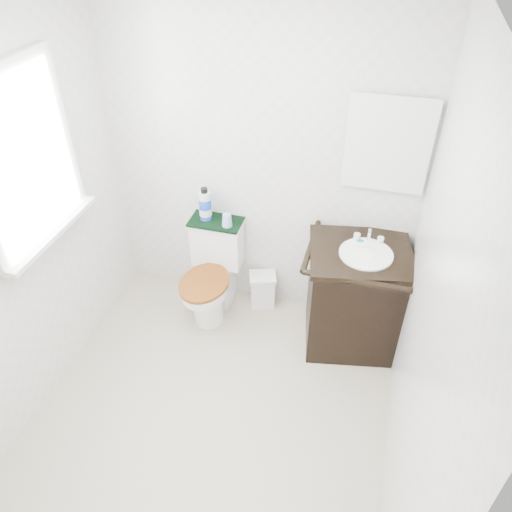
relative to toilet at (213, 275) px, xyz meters
The scene contains 15 objects.
floor 1.07m from the toilet, 72.55° to the right, with size 2.40×2.40×0.00m, color #BDB198.
ceiling 2.31m from the toilet, 72.55° to the right, with size 2.40×2.40×0.00m, color white.
wall_back 0.95m from the toilet, 36.80° to the left, with size 2.40×2.40×0.00m, color silver.
wall_front 2.36m from the toilet, 81.99° to the right, with size 2.40×2.40×0.00m, color silver.
wall_left 1.53m from the toilet, 129.28° to the right, with size 2.40×2.40×0.00m, color silver.
wall_right 1.92m from the toilet, 34.66° to the right, with size 2.40×2.40×0.00m, color silver.
window 1.61m from the toilet, 136.66° to the right, with size 0.02×0.70×0.90m, color white.
mirror 1.60m from the toilet, 10.29° to the left, with size 0.50×0.02×0.60m, color silver.
toilet is the anchor object (origin of this frame).
vanity 1.08m from the toilet, ahead, with size 0.76×0.68×0.92m.
trash_bin 0.42m from the toilet, 19.81° to the left, with size 0.24×0.22×0.30m.
towel 0.43m from the toilet, 90.00° to the left, with size 0.39×0.22×0.02m, color black.
mouthwash_bottle 0.56m from the toilet, 121.41° to the left, with size 0.09×0.09×0.25m.
cup 0.49m from the toilet, 39.26° to the left, with size 0.08×0.08×0.09m, color #8AAAE2.
soap_bar 1.16m from the toilet, ahead, with size 0.07×0.04×0.02m, color #186875.
Camera 1 is at (0.79, -1.76, 2.78)m, focal length 35.00 mm.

